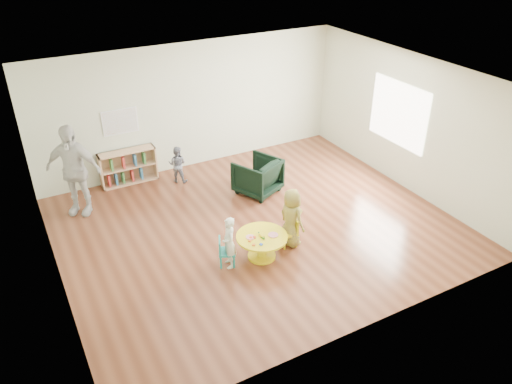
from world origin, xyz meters
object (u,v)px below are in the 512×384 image
(activity_table, at_px, (262,242))
(bookshelf, at_px, (127,167))
(kid_chair_right, at_px, (290,231))
(child_left, at_px, (229,243))
(adult_caretaker, at_px, (73,170))
(kid_chair_left, at_px, (225,251))
(child_right, at_px, (291,218))
(armchair, at_px, (258,176))
(toddler, at_px, (177,164))

(activity_table, relative_size, bookshelf, 0.72)
(kid_chair_right, xyz_separation_m, child_left, (-1.20, -0.03, 0.18))
(kid_chair_right, height_order, adult_caretaker, adult_caretaker)
(kid_chair_left, bearing_deg, bookshelf, -146.43)
(child_right, distance_m, adult_caretaker, 4.20)
(child_right, bearing_deg, kid_chair_left, 77.69)
(bookshelf, bearing_deg, kid_chair_right, -63.04)
(kid_chair_left, xyz_separation_m, kid_chair_right, (1.26, -0.03, 0.01))
(kid_chair_left, height_order, child_left, child_left)
(activity_table, bearing_deg, adult_caretaker, 128.96)
(armchair, height_order, child_left, child_left)
(activity_table, xyz_separation_m, bookshelf, (-1.23, 3.72, 0.07))
(adult_caretaker, bearing_deg, child_right, -8.65)
(child_left, xyz_separation_m, child_right, (1.22, 0.05, 0.08))
(armchair, height_order, adult_caretaker, adult_caretaker)
(adult_caretaker, bearing_deg, child_left, -23.30)
(toddler, bearing_deg, child_right, 142.57)
(kid_chair_right, xyz_separation_m, adult_caretaker, (-3.02, 2.89, 0.63))
(kid_chair_right, distance_m, child_right, 0.26)
(bookshelf, bearing_deg, child_right, -62.72)
(adult_caretaker, bearing_deg, kid_chair_left, -23.52)
(armchair, bearing_deg, bookshelf, -62.00)
(activity_table, relative_size, toddler, 1.06)
(activity_table, height_order, child_left, child_left)
(kid_chair_left, distance_m, toddler, 3.15)
(activity_table, relative_size, kid_chair_right, 1.66)
(kid_chair_right, relative_size, child_right, 0.48)
(kid_chair_right, relative_size, toddler, 0.64)
(toddler, bearing_deg, adult_caretaker, 43.41)
(armchair, xyz_separation_m, child_left, (-1.59, -1.95, 0.08))
(child_right, relative_size, toddler, 1.33)
(armchair, bearing_deg, kid_chair_right, 54.12)
(armchair, xyz_separation_m, child_right, (-0.37, -1.90, 0.17))
(armchair, height_order, child_right, child_right)
(activity_table, relative_size, child_left, 0.94)
(kid_chair_left, xyz_separation_m, adult_caretaker, (-1.77, 2.86, 0.64))
(toddler, distance_m, adult_caretaker, 2.20)
(kid_chair_left, bearing_deg, toddler, -162.42)
(activity_table, distance_m, adult_caretaker, 3.87)
(bookshelf, height_order, child_left, child_left)
(child_left, distance_m, child_right, 1.22)
(bookshelf, distance_m, child_right, 4.08)
(kid_chair_right, bearing_deg, activity_table, 106.44)
(toddler, bearing_deg, activity_table, 131.23)
(kid_chair_left, height_order, child_right, child_right)
(activity_table, bearing_deg, bookshelf, 108.32)
(adult_caretaker, bearing_deg, toddler, 41.79)
(kid_chair_right, xyz_separation_m, bookshelf, (-1.85, 3.64, 0.09))
(armchair, relative_size, toddler, 1.01)
(child_left, xyz_separation_m, adult_caretaker, (-1.82, 2.92, 0.45))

